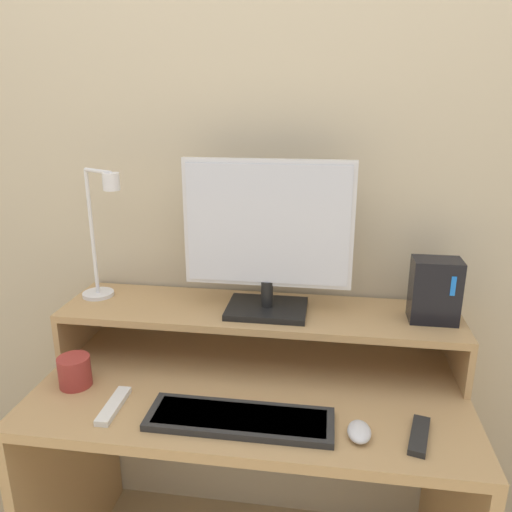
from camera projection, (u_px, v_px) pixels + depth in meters
name	position (u px, v px, depth m)	size (l,w,h in m)	color
wall_back	(267.00, 182.00, 1.58)	(6.00, 0.05, 2.50)	beige
desk	(251.00, 446.00, 1.48)	(1.20, 0.60, 0.72)	tan
monitor_shelf	(259.00, 316.00, 1.53)	(1.20, 0.29, 0.17)	tan
monitor	(267.00, 236.00, 1.43)	(0.49, 0.18, 0.45)	black
desk_lamp	(102.00, 236.00, 1.53)	(0.18, 0.13, 0.41)	silver
router_dock	(435.00, 290.00, 1.41)	(0.13, 0.09, 0.19)	black
keyboard	(242.00, 419.00, 1.25)	(0.47, 0.15, 0.02)	#282828
mouse	(359.00, 432.00, 1.20)	(0.06, 0.09, 0.03)	silver
remote_control	(114.00, 406.00, 1.31)	(0.04, 0.16, 0.02)	white
remote_secondary	(419.00, 436.00, 1.19)	(0.07, 0.15, 0.02)	black
mug	(75.00, 371.00, 1.41)	(0.09, 0.09, 0.09)	#9E332D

